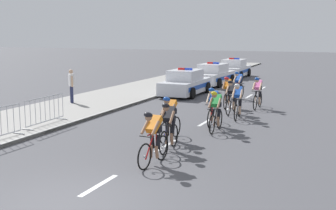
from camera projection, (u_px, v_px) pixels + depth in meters
ground_plane at (66, 205)px, 9.11m from camera, size 160.00×160.00×0.00m
sidewalk_slab at (116, 96)px, 24.46m from camera, size 4.48×60.00×0.12m
kerb_edge at (151, 98)px, 23.62m from camera, size 0.16×60.00×0.13m
lane_markings_centre at (205, 122)px, 17.52m from camera, size 0.14×25.60×0.01m
cyclist_lead at (153, 137)px, 11.72m from camera, size 0.43×1.72×1.56m
cyclist_second at (169, 126)px, 13.18m from camera, size 0.44×1.72×1.56m
cyclist_third at (170, 118)px, 14.45m from camera, size 0.42×1.72×1.56m
cyclist_fourth at (216, 110)px, 15.80m from camera, size 0.42×1.72×1.56m
cyclist_fifth at (213, 106)px, 16.76m from camera, size 0.43×1.72×1.56m
cyclist_sixth at (238, 100)px, 18.13m from camera, size 0.44×1.72×1.56m
cyclist_seventh at (232, 96)px, 19.31m from camera, size 0.42×1.72×1.56m
cyclist_eighth at (227, 92)px, 20.90m from camera, size 0.44×1.72×1.56m
cyclist_ninth at (258, 92)px, 20.62m from camera, size 0.42×1.72×1.56m
cyclist_tenth at (238, 85)px, 23.60m from camera, size 0.45×1.72×1.56m
police_car_nearest at (186, 83)px, 25.21m from camera, size 2.01×4.40×1.59m
police_car_second at (213, 75)px, 30.15m from camera, size 2.19×4.50×1.59m
police_car_third at (234, 69)px, 35.32m from camera, size 2.02×4.41×1.59m
crowd_barrier_middle at (45, 111)px, 16.49m from camera, size 0.58×2.32×1.07m
spectator_closest at (71, 84)px, 21.57m from camera, size 0.43×0.42×1.68m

